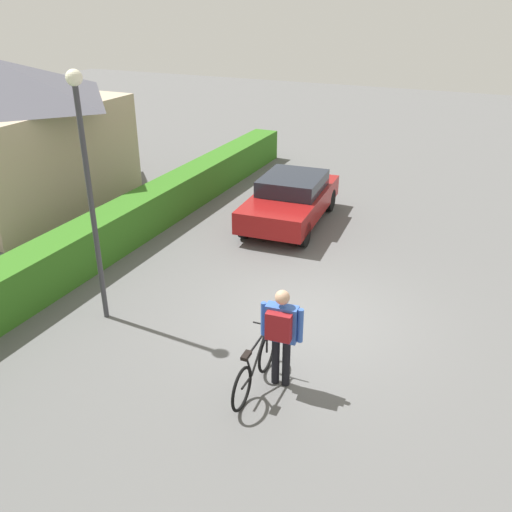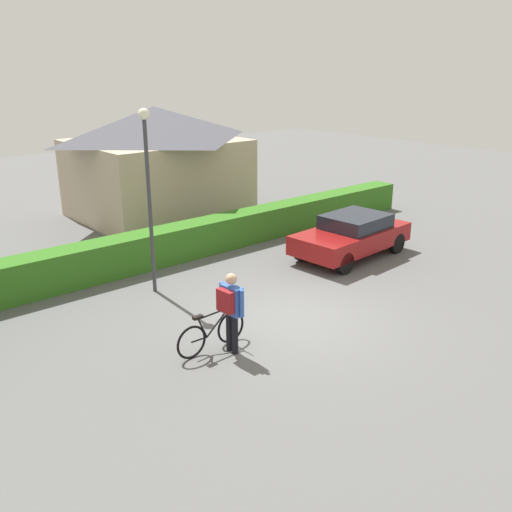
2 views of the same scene
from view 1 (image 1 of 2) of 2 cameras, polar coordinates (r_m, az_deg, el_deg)
The scene contains 7 objects.
ground_plane at distance 11.05m, azimuth 5.39°, elevation -6.34°, with size 60.00×60.00×0.00m, color #595959.
hedge_row at distance 13.34m, azimuth -17.24°, elevation 0.96°, with size 21.20×0.90×1.05m, color #316B1D.
house_distant at distance 18.07m, azimuth -24.70°, elevation 11.60°, with size 6.16×5.45×4.22m.
parked_car_near at distance 15.26m, azimuth 3.62°, elevation 5.94°, with size 4.11×2.05×1.32m.
bicycle at distance 9.01m, azimuth -0.12°, elevation -11.51°, with size 1.75×0.50×0.91m.
person_rider at distance 8.70m, azimuth 2.60°, elevation -7.61°, with size 0.37×0.69×1.74m.
street_lamp at distance 10.24m, azimuth -17.12°, elevation 8.45°, with size 0.28×0.28×4.71m.
Camera 1 is at (-8.93, -2.90, 5.83)m, focal length 38.64 mm.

